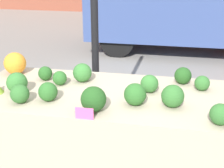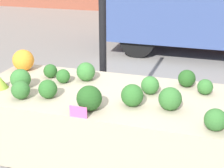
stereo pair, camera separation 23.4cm
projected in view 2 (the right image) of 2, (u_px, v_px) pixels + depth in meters
name	position (u px, v px, depth m)	size (l,w,h in m)	color
tent_pole	(103.00, 23.00, 2.93)	(0.07, 0.07, 2.63)	black
market_table	(109.00, 110.00, 2.41)	(2.21, 0.90, 0.91)	tan
orange_cauliflower	(23.00, 60.00, 2.89)	(0.20, 0.20, 0.20)	orange
broccoli_head_0	(132.00, 95.00, 2.21)	(0.16, 0.16, 0.16)	#2D6628
broccoli_head_1	(50.00, 71.00, 2.73)	(0.12, 0.12, 0.12)	#285B23
broccoli_head_2	(21.00, 79.00, 2.50)	(0.16, 0.16, 0.16)	#387533
broccoli_head_3	(150.00, 85.00, 2.41)	(0.14, 0.14, 0.14)	#387533
broccoli_head_5	(63.00, 76.00, 2.62)	(0.12, 0.12, 0.12)	#2D6628
broccoli_head_6	(89.00, 98.00, 2.15)	(0.18, 0.18, 0.18)	#23511E
broccoli_head_7	(86.00, 72.00, 2.66)	(0.16, 0.16, 0.16)	#387533
broccoli_head_8	(205.00, 87.00, 2.40)	(0.12, 0.12, 0.12)	#336B2D
broccoli_head_9	(187.00, 78.00, 2.54)	(0.14, 0.14, 0.14)	#23511E
broccoli_head_10	(170.00, 99.00, 2.16)	(0.16, 0.16, 0.16)	#336B2D
broccoli_head_11	(48.00, 89.00, 2.34)	(0.14, 0.14, 0.14)	#2D6628
broccoli_head_12	(215.00, 120.00, 1.91)	(0.14, 0.14, 0.14)	#336B2D
broccoli_head_13	(21.00, 90.00, 2.32)	(0.14, 0.14, 0.14)	#336B2D
price_sign	(78.00, 112.00, 2.06)	(0.12, 0.01, 0.08)	#F45B9E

